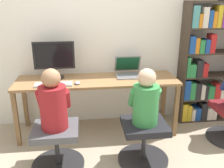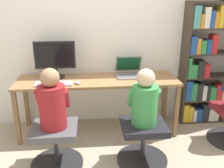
# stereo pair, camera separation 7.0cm
# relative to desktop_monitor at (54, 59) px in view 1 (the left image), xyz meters

# --- Properties ---
(ground_plane) EXTENTS (14.00, 14.00, 0.00)m
(ground_plane) POSITION_rel_desktop_monitor_xyz_m (0.53, -0.41, -0.99)
(ground_plane) COLOR tan
(wall_back) EXTENTS (10.00, 0.05, 2.60)m
(wall_back) POSITION_rel_desktop_monitor_xyz_m (0.53, 0.23, 0.31)
(wall_back) COLOR white
(wall_back) RESTS_ON ground_plane
(desk) EXTENTS (2.05, 0.58, 0.74)m
(desk) POSITION_rel_desktop_monitor_xyz_m (0.53, -0.12, -0.33)
(desk) COLOR olive
(desk) RESTS_ON ground_plane
(desktop_monitor) EXTENTS (0.52, 0.22, 0.47)m
(desktop_monitor) POSITION_rel_desktop_monitor_xyz_m (0.00, 0.00, 0.00)
(desktop_monitor) COLOR black
(desktop_monitor) RESTS_ON desk
(laptop) EXTENTS (0.35, 0.37, 0.25)m
(laptop) POSITION_rel_desktop_monitor_xyz_m (0.97, -0.00, -0.20)
(laptop) COLOR gray
(laptop) RESTS_ON desk
(keyboard) EXTENTS (0.44, 0.16, 0.03)m
(keyboard) POSITION_rel_desktop_monitor_xyz_m (0.00, -0.28, -0.24)
(keyboard) COLOR #B2B2B7
(keyboard) RESTS_ON desk
(computer_mouse_by_keyboard) EXTENTS (0.07, 0.10, 0.03)m
(computer_mouse_by_keyboard) POSITION_rel_desktop_monitor_xyz_m (0.28, -0.26, -0.24)
(computer_mouse_by_keyboard) COLOR #99999E
(computer_mouse_by_keyboard) RESTS_ON desk
(office_chair_left) EXTENTS (0.56, 0.56, 0.47)m
(office_chair_left) POSITION_rel_desktop_monitor_xyz_m (0.05, -0.83, -0.74)
(office_chair_left) COLOR #262628
(office_chair_left) RESTS_ON ground_plane
(office_chair_right) EXTENTS (0.56, 0.56, 0.47)m
(office_chair_right) POSITION_rel_desktop_monitor_xyz_m (0.99, -0.84, -0.74)
(office_chair_right) COLOR #262628
(office_chair_right) RESTS_ON ground_plane
(person_at_monitor) EXTENTS (0.33, 0.30, 0.63)m
(person_at_monitor) POSITION_rel_desktop_monitor_xyz_m (0.05, -0.82, -0.24)
(person_at_monitor) COLOR maroon
(person_at_monitor) RESTS_ON office_chair_left
(person_at_laptop) EXTENTS (0.33, 0.28, 0.60)m
(person_at_laptop) POSITION_rel_desktop_monitor_xyz_m (0.99, -0.84, -0.25)
(person_at_laptop) COLOR #388C47
(person_at_laptop) RESTS_ON office_chair_right
(bookshelf) EXTENTS (0.84, 0.27, 1.69)m
(bookshelf) POSITION_rel_desktop_monitor_xyz_m (2.04, 0.04, -0.19)
(bookshelf) COLOR #382D23
(bookshelf) RESTS_ON ground_plane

